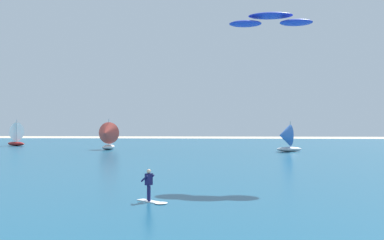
# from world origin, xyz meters

# --- Properties ---
(ocean) EXTENTS (160.00, 90.00, 0.10)m
(ocean) POSITION_xyz_m (0.00, 51.49, 0.05)
(ocean) COLOR navy
(ocean) RESTS_ON ground
(kitesurfer) EXTENTS (1.84, 1.72, 1.67)m
(kitesurfer) POSITION_xyz_m (-2.91, 18.05, 0.70)
(kitesurfer) COLOR white
(kitesurfer) RESTS_ON ocean
(kite) EXTENTS (5.82, 2.27, 0.86)m
(kite) POSITION_xyz_m (4.18, 26.85, 11.14)
(kite) COLOR #1E33B2
(sailboat_far_right) EXTENTS (3.68, 3.29, 4.12)m
(sailboat_far_right) POSITION_xyz_m (-31.19, 67.59, 1.99)
(sailboat_far_right) COLOR maroon
(sailboat_far_right) RESTS_ON ocean
(sailboat_mid_left) EXTENTS (3.45, 2.97, 3.93)m
(sailboat_mid_left) POSITION_xyz_m (9.50, 55.99, 1.90)
(sailboat_mid_left) COLOR silver
(sailboat_mid_left) RESTS_ON ocean
(sailboat_far_left) EXTENTS (3.20, 3.71, 4.24)m
(sailboat_far_left) POSITION_xyz_m (-14.38, 58.75, 2.04)
(sailboat_far_left) COLOR silver
(sailboat_far_left) RESTS_ON ocean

